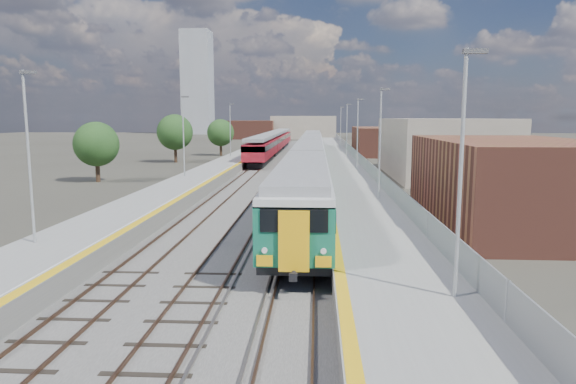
{
  "coord_description": "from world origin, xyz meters",
  "views": [
    {
      "loc": [
        2.3,
        -13.55,
        6.52
      ],
      "look_at": [
        0.62,
        16.1,
        2.2
      ],
      "focal_mm": 32.0,
      "sensor_mm": 36.0,
      "label": 1
    }
  ],
  "objects": [
    {
      "name": "platform_left",
      "position": [
        -9.05,
        52.49,
        0.52
      ],
      "size": [
        4.3,
        155.0,
        8.52
      ],
      "color": "slate",
      "rests_on": "ground"
    },
    {
      "name": "green_train",
      "position": [
        1.5,
        46.5,
        2.36
      ],
      "size": [
        3.04,
        84.48,
        3.34
      ],
      "color": "black",
      "rests_on": "ground"
    },
    {
      "name": "platform_right",
      "position": [
        5.28,
        52.49,
        0.54
      ],
      "size": [
        4.7,
        155.0,
        8.52
      ],
      "color": "slate",
      "rests_on": "ground"
    },
    {
      "name": "red_train",
      "position": [
        -5.5,
        78.82,
        2.24
      ],
      "size": [
        3.0,
        60.76,
        3.78
      ],
      "color": "black",
      "rests_on": "ground"
    },
    {
      "name": "tree_b",
      "position": [
        -18.32,
        60.17,
        4.4
      ],
      "size": [
        5.16,
        5.16,
        7.0
      ],
      "color": "#382619",
      "rests_on": "ground"
    },
    {
      "name": "ballast_bed",
      "position": [
        -2.25,
        52.5,
        0.03
      ],
      "size": [
        10.5,
        155.0,
        0.06
      ],
      "primitive_type": "cube",
      "color": "#565451",
      "rests_on": "ground"
    },
    {
      "name": "tree_c",
      "position": [
        -14.27,
        74.08,
        3.94
      ],
      "size": [
        4.62,
        4.62,
        6.26
      ],
      "color": "#382619",
      "rests_on": "ground"
    },
    {
      "name": "tree_a",
      "position": [
        -20.01,
        37.24,
        3.84
      ],
      "size": [
        4.51,
        4.51,
        6.11
      ],
      "color": "#382619",
      "rests_on": "ground"
    },
    {
      "name": "buildings",
      "position": [
        -18.12,
        138.6,
        10.7
      ],
      "size": [
        72.0,
        185.5,
        40.0
      ],
      "color": "brown",
      "rests_on": "ground"
    },
    {
      "name": "tree_d",
      "position": [
        23.62,
        61.03,
        3.81
      ],
      "size": [
        4.47,
        4.47,
        6.06
      ],
      "color": "#382619",
      "rests_on": "ground"
    },
    {
      "name": "tracks",
      "position": [
        -1.65,
        54.18,
        0.11
      ],
      "size": [
        8.96,
        160.0,
        0.17
      ],
      "color": "#4C3323",
      "rests_on": "ground"
    },
    {
      "name": "ground",
      "position": [
        0.0,
        50.0,
        0.0
      ],
      "size": [
        320.0,
        320.0,
        0.0
      ],
      "primitive_type": "plane",
      "color": "#47443A",
      "rests_on": "ground"
    }
  ]
}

